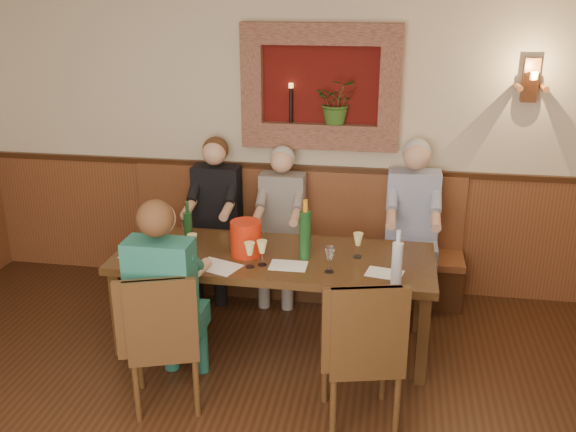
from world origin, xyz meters
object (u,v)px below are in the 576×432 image
wine_bottle_green_a (305,234)px  chair_near_right (360,380)px  dining_table (274,264)px  spittoon_bucket (246,238)px  person_chair_front (169,316)px  person_bench_mid (281,237)px  bench (294,257)px  wine_bottle_green_b (188,228)px  person_bench_left (216,230)px  chair_near_left (166,366)px  water_bottle (397,263)px  person_bench_right (411,240)px

wine_bottle_green_a → chair_near_right: bearing=-60.3°
dining_table → wine_bottle_green_a: size_ratio=5.24×
dining_table → spittoon_bucket: spittoon_bucket is taller
person_chair_front → spittoon_bucket: (0.36, 0.75, 0.29)m
person_bench_mid → dining_table: bearing=-83.4°
dining_table → bench: size_ratio=0.80×
person_bench_mid → wine_bottle_green_b: size_ratio=3.78×
person_bench_mid → person_bench_left: bearing=-179.8°
chair_near_left → person_chair_front: (-0.01, 0.12, 0.31)m
person_bench_mid → wine_bottle_green_b: 1.02m
person_bench_left → water_bottle: person_bench_left is taller
chair_near_right → spittoon_bucket: (-0.93, 0.84, 0.58)m
person_bench_left → wine_bottle_green_a: 1.32m
person_bench_mid → water_bottle: person_bench_mid is taller
chair_near_left → wine_bottle_green_b: (-0.13, 0.97, 0.61)m
person_chair_front → spittoon_bucket: 0.88m
person_bench_right → wine_bottle_green_b: 1.91m
chair_near_left → person_chair_front: size_ratio=0.69×
dining_table → person_chair_front: person_chair_front is taller
person_bench_right → water_bottle: bearing=-95.9°
person_bench_right → person_bench_left: bearing=179.9°
person_chair_front → wine_bottle_green_b: person_chair_front is taller
chair_near_left → person_bench_right: person_bench_right is taller
person_bench_mid → wine_bottle_green_a: person_bench_mid is taller
person_bench_right → spittoon_bucket: 1.54m
bench → wine_bottle_green_b: wine_bottle_green_b is taller
chair_near_left → person_bench_left: 1.76m
person_bench_mid → wine_bottle_green_a: (0.34, -0.86, 0.38)m
chair_near_right → person_bench_right: size_ratio=0.71×
person_bench_mid → water_bottle: 1.61m
chair_near_right → person_bench_right: (0.31, 1.70, 0.31)m
bench → person_chair_front: 1.83m
bench → wine_bottle_green_a: size_ratio=6.55×
chair_near_left → chair_near_right: 1.28m
chair_near_left → chair_near_right: size_ratio=0.95×
chair_near_left → spittoon_bucket: (0.35, 0.87, 0.59)m
dining_table → water_bottle: 1.01m
dining_table → chair_near_right: chair_near_right is taller
person_bench_left → wine_bottle_green_b: 0.83m
person_bench_mid → spittoon_bucket: bearing=-97.1°
chair_near_right → person_bench_right: bearing=65.7°
bench → spittoon_bucket: size_ratio=11.32×
chair_near_left → spittoon_bucket: spittoon_bucket is taller
chair_near_left → wine_bottle_green_a: bearing=28.5°
dining_table → bench: (0.00, 0.94, -0.35)m
person_bench_left → wine_bottle_green_b: person_bench_left is taller
chair_near_right → person_bench_left: 2.24m
dining_table → chair_near_left: size_ratio=2.41×
person_chair_front → wine_bottle_green_a: person_chair_front is taller
water_bottle → person_bench_mid: bearing=130.1°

